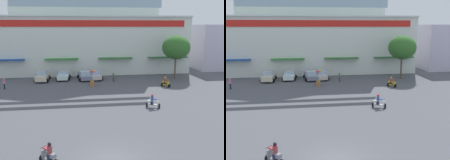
% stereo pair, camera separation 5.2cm
% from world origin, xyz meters
% --- Properties ---
extents(ground_plane, '(128.00, 128.00, 0.00)m').
position_xyz_m(ground_plane, '(0.00, 13.00, 0.00)').
color(ground_plane, '#505158').
extents(colonial_building, '(37.95, 16.79, 19.16)m').
position_xyz_m(colonial_building, '(0.00, 36.11, 8.53)').
color(colonial_building, silver).
rests_on(colonial_building, ground).
extents(flank_building_right, '(12.78, 10.91, 8.98)m').
position_xyz_m(flank_building_right, '(28.47, 36.18, 4.49)').
color(flank_building_right, silver).
rests_on(flank_building_right, ground).
extents(plaza_tree_1, '(4.52, 4.82, 7.21)m').
position_xyz_m(plaza_tree_1, '(14.42, 25.62, 5.24)').
color(plaza_tree_1, brown).
rests_on(plaza_tree_1, ground).
extents(parked_car_0, '(2.45, 4.18, 1.60)m').
position_xyz_m(parked_car_0, '(-7.46, 26.66, 0.80)').
color(parked_car_0, beige).
rests_on(parked_car_0, ground).
extents(parked_car_1, '(2.44, 3.91, 1.44)m').
position_xyz_m(parked_car_1, '(-4.16, 27.29, 0.74)').
color(parked_car_1, silver).
rests_on(parked_car_1, ground).
extents(parked_car_2, '(2.65, 4.62, 1.46)m').
position_xyz_m(parked_car_2, '(-0.65, 26.86, 0.74)').
color(parked_car_2, gray).
rests_on(parked_car_2, ground).
extents(parked_car_3, '(2.32, 3.95, 1.52)m').
position_xyz_m(parked_car_3, '(1.14, 26.81, 0.76)').
color(parked_car_3, beige).
rests_on(parked_car_3, ground).
extents(scooter_rider_1, '(1.57, 1.13, 1.49)m').
position_xyz_m(scooter_rider_1, '(6.14, 10.81, 0.60)').
color(scooter_rider_1, black).
rests_on(scooter_rider_1, ground).
extents(scooter_rider_2, '(1.34, 1.32, 1.56)m').
position_xyz_m(scooter_rider_2, '(-3.89, 0.32, 0.64)').
color(scooter_rider_2, black).
rests_on(scooter_rider_2, ground).
extents(scooter_rider_3, '(1.22, 1.34, 1.52)m').
position_xyz_m(scooter_rider_3, '(10.86, 20.03, 0.63)').
color(scooter_rider_3, black).
rests_on(scooter_rider_3, ground).
extents(pedestrian_0, '(0.36, 0.36, 1.60)m').
position_xyz_m(pedestrian_0, '(3.78, 24.40, 0.92)').
color(pedestrian_0, '#2B3347').
rests_on(pedestrian_0, ground).
extents(pedestrian_1, '(0.47, 0.47, 1.62)m').
position_xyz_m(pedestrian_1, '(-12.08, 21.73, 0.92)').
color(pedestrian_1, black).
rests_on(pedestrian_1, ground).
extents(balloon_vendor_cart, '(0.84, 0.96, 2.45)m').
position_xyz_m(balloon_vendor_cart, '(0.28, 22.08, 0.93)').
color(balloon_vendor_cart, '#9F6838').
rests_on(balloon_vendor_cart, ground).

